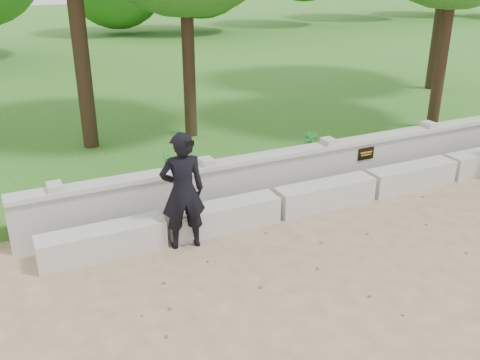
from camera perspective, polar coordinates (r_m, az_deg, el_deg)
name	(u,v)px	position (r m, az deg, el deg)	size (l,w,h in m)	color
ground	(444,240)	(9.17, 20.95, -6.03)	(80.00, 80.00, 0.00)	tan
lawn	(166,73)	(20.70, -7.92, 11.23)	(40.00, 22.00, 0.25)	#255C1E
concrete_bench	(370,185)	(10.30, 13.69, -0.52)	(11.90, 0.45, 0.45)	beige
parapet_wall	(348,161)	(10.72, 11.50, 1.98)	(12.50, 0.35, 0.90)	#B5B2AB
man_main	(183,191)	(8.06, -6.14, -1.19)	(0.74, 0.66, 1.86)	black
shrub_a	(166,165)	(10.12, -7.92, 1.58)	(0.33, 0.23, 0.63)	#29782D
shrub_b	(311,148)	(10.98, 7.59, 3.37)	(0.36, 0.29, 0.65)	#29782D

